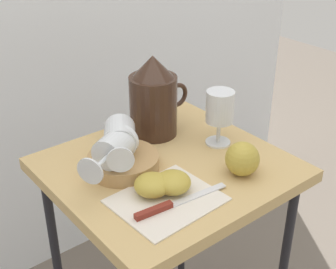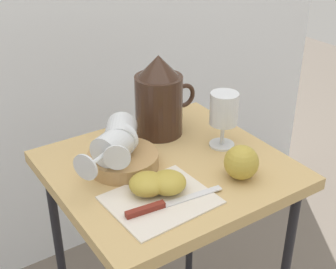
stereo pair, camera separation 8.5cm
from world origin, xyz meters
name	(u,v)px [view 2 (the right image)]	position (x,y,z in m)	size (l,w,h in m)	color
table	(168,191)	(0.00, 0.00, 0.65)	(0.53, 0.49, 0.73)	tan
linen_napkin	(160,200)	(-0.09, -0.11, 0.73)	(0.21, 0.18, 0.00)	silver
basket_tray	(123,160)	(-0.09, 0.05, 0.74)	(0.17, 0.17, 0.04)	#AD8451
pitcher	(159,103)	(0.07, 0.15, 0.81)	(0.18, 0.12, 0.21)	#382319
wine_glass_upright	(223,112)	(0.16, 0.00, 0.82)	(0.07, 0.07, 0.14)	silver
wine_glass_tipped_near	(121,135)	(-0.09, 0.07, 0.80)	(0.14, 0.16, 0.07)	silver
wine_glass_tipped_far	(113,146)	(-0.12, 0.04, 0.80)	(0.17, 0.13, 0.07)	silver
apple_half_left	(147,184)	(-0.10, -0.08, 0.75)	(0.08, 0.08, 0.04)	#B29938
apple_half_right	(168,182)	(-0.06, -0.09, 0.75)	(0.08, 0.08, 0.04)	#B29938
apple_whole	(241,162)	(0.11, -0.14, 0.77)	(0.08, 0.08, 0.08)	#B29938
knife	(161,205)	(-0.11, -0.13, 0.74)	(0.22, 0.04, 0.01)	silver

